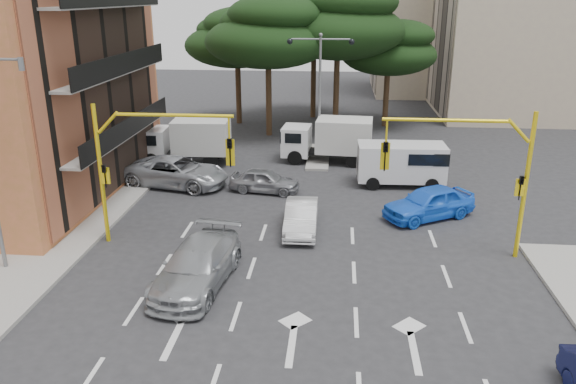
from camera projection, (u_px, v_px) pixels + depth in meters
The scene contains 20 objects.
ground at pixel (302, 270), 21.82m from camera, with size 120.00×120.00×0.00m, color #28282B.
median_strip at pixel (318, 157), 36.83m from camera, with size 1.40×6.00×0.15m, color gray.
apartment_beige_near at pixel (565, 4), 47.07m from camera, with size 20.20×12.15×18.70m.
apartment_beige_far at pixel (453, 12), 59.26m from camera, with size 16.20×12.15×16.70m.
pine_left_near at pixel (269, 32), 40.25m from camera, with size 9.15×9.15×10.23m.
pine_center at pixel (339, 21), 41.47m from camera, with size 9.98×9.98×11.16m.
pine_left_far at pixel (237, 37), 44.49m from camera, with size 8.32×8.32×9.30m.
pine_right at pixel (390, 48), 43.70m from camera, with size 7.49×7.49×8.37m.
pine_back at pixel (315, 27), 46.57m from camera, with size 9.15×9.15×10.23m.
signal_mast_right at pixel (481, 164), 21.82m from camera, with size 5.79×0.37×6.00m.
signal_mast_left at pixel (141, 156), 22.98m from camera, with size 5.79×0.37×6.00m.
street_lamp_center at pixel (320, 74), 35.04m from camera, with size 4.16×0.36×7.77m.
car_white_hatch at pixel (301, 217), 25.26m from camera, with size 1.41×4.04×1.33m, color silver.
car_blue_compact at pixel (429, 203), 26.68m from camera, with size 1.84×4.57×1.56m, color blue.
car_silver_wagon at pixel (197, 265), 20.48m from camera, with size 2.21×5.43×1.58m, color #989B9F.
car_silver_cross_a at pixel (176, 172), 31.20m from camera, with size 2.68×5.81×1.62m, color #ADB0B6.
car_silver_cross_b at pixel (265, 180), 30.29m from camera, with size 1.52×3.79×1.29m, color gray.
van_white at pixel (401, 164), 31.23m from camera, with size 2.17×4.79×2.39m, color silver, non-canonical shape.
box_truck_a at pixel (185, 142), 35.21m from camera, with size 2.41×5.73×2.82m, color silver, non-canonical shape.
box_truck_b at pixel (328, 140), 35.52m from camera, with size 2.40×5.71×2.81m, color white, non-canonical shape.
Camera 1 is at (1.21, -19.54, 10.13)m, focal length 35.00 mm.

